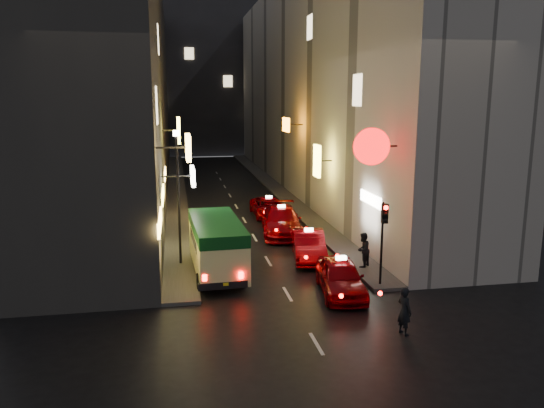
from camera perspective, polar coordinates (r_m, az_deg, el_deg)
building_left at (r=45.55m, az=-15.45°, el=12.44°), size 7.63×52.23×18.00m
building_right at (r=47.03m, az=4.86°, el=12.75°), size 7.92×52.00×18.00m
building_far at (r=77.57m, az=-7.44°, el=13.60°), size 30.00×10.00×22.00m
sidewalk_left at (r=46.04m, az=-10.21°, el=1.49°), size 1.50×52.00×0.15m
sidewalk_right at (r=46.83m, az=0.24°, el=1.83°), size 1.50×52.00×0.15m
minibus at (r=23.74m, az=-5.97°, el=-3.94°), size 2.28×5.89×2.50m
taxi_near at (r=21.73m, az=7.40°, el=-7.49°), size 2.77×5.45×1.83m
taxi_second at (r=26.11m, az=3.97°, el=-4.22°), size 2.93×5.41×1.80m
taxi_third at (r=30.75m, az=1.03°, el=-1.60°), size 3.10×6.06×2.02m
taxi_far at (r=35.42m, az=-0.35°, el=-0.19°), size 1.91×4.59×1.63m
pedestrian_crossing at (r=18.54m, az=14.07°, el=-10.78°), size 0.57×0.71×1.87m
pedestrian_sidewalk at (r=24.76m, az=9.76°, el=-4.64°), size 0.79×0.78×1.82m
traffic_light at (r=22.12m, az=11.92°, el=-2.30°), size 0.26×0.43×3.50m
lamp_post at (r=24.73m, az=-10.06°, el=1.65°), size 0.28×0.28×6.22m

